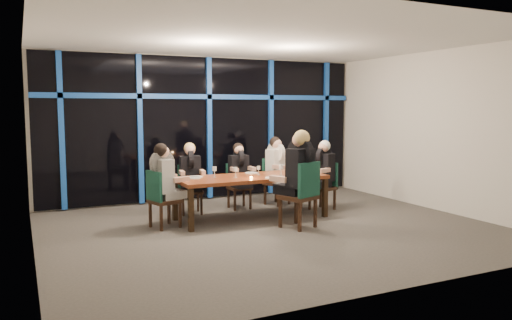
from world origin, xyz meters
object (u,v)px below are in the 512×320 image
object	(u,v)px
diner_far_mid	(239,166)
diner_end_left	(164,173)
chair_end_right	(325,183)
dining_table	(251,180)
diner_far_right	(277,161)
diner_far_left	(190,168)
chair_far_left	(190,186)
chair_near_mid	(303,191)
chair_end_left	(160,196)
water_pitcher	(291,170)
diner_end_right	(323,165)
wine_bottle	(308,165)
chair_far_mid	(238,183)
chair_far_right	(274,179)
diner_near_mid	(298,165)

from	to	relation	value
diner_far_mid	diner_end_left	size ratio (longest dim) A/B	0.92
chair_end_right	dining_table	bearing A→B (deg)	-104.70
diner_far_mid	diner_far_right	distance (m)	0.84
chair_end_right	diner_far_left	xyz separation A→B (m)	(-2.44, 0.70, 0.35)
diner_far_mid	diner_far_right	bearing A→B (deg)	3.32
chair_far_left	chair_near_mid	xyz separation A→B (m)	(1.26, -1.92, 0.11)
chair_far_left	chair_end_left	world-z (taller)	chair_end_left
dining_table	water_pitcher	bearing A→B (deg)	-16.23
chair_end_right	diner_end_right	size ratio (longest dim) A/B	1.03
wine_bottle	chair_end_left	bearing A→B (deg)	178.58
chair_far_left	diner_end_left	distance (m)	1.22
diner_far_mid	wine_bottle	bearing A→B (deg)	-45.86
diner_far_mid	diner_end_left	distance (m)	1.92
chair_far_left	chair_end_left	bearing A→B (deg)	-122.07
diner_far_left	diner_end_left	xyz separation A→B (m)	(-0.71, -0.83, 0.04)
chair_far_mid	diner_far_mid	bearing A→B (deg)	-90.00
dining_table	diner_far_mid	world-z (taller)	diner_far_mid
chair_end_left	diner_end_left	distance (m)	0.38
dining_table	diner_end_right	size ratio (longest dim) A/B	2.97
diner_end_left	water_pitcher	bearing A→B (deg)	-110.70
chair_far_mid	wine_bottle	bearing A→B (deg)	-47.94
diner_far_right	water_pitcher	world-z (taller)	diner_far_right
chair_far_right	diner_end_left	xyz separation A→B (m)	(-2.51, -1.00, 0.38)
diner_end_left	diner_end_right	bearing A→B (deg)	-103.50
chair_far_left	diner_far_left	world-z (taller)	diner_far_left
diner_near_mid	water_pitcher	world-z (taller)	diner_near_mid
chair_end_right	diner_end_left	distance (m)	3.18
diner_end_right	diner_near_mid	xyz separation A→B (m)	(-1.14, -1.04, 0.17)
chair_far_left	chair_far_mid	xyz separation A→B (m)	(0.98, 0.06, -0.01)
chair_end_left	water_pitcher	size ratio (longest dim) A/B	4.96
chair_far_right	chair_near_mid	bearing A→B (deg)	-128.08
chair_far_right	diner_end_left	bearing A→B (deg)	178.53
chair_far_mid	water_pitcher	world-z (taller)	water_pitcher
diner_end_left	dining_table	bearing A→B (deg)	-105.61
chair_far_left	chair_far_right	world-z (taller)	chair_far_right
diner_end_left	diner_near_mid	size ratio (longest dim) A/B	0.87
water_pitcher	dining_table	bearing A→B (deg)	140.62
chair_far_mid	chair_end_right	xyz separation A→B (m)	(1.45, -0.83, 0.02)
chair_end_left	diner_near_mid	xyz separation A→B (m)	(2.02, -0.91, 0.51)
diner_end_left	chair_end_left	bearing A→B (deg)	90.00
diner_far_right	chair_end_left	bearing A→B (deg)	176.73
diner_far_left	diner_far_right	distance (m)	1.84
dining_table	diner_far_left	distance (m)	1.19
diner_far_mid	diner_near_mid	distance (m)	1.85
diner_far_mid	water_pitcher	xyz separation A→B (m)	(0.52, -1.09, 0.02)
chair_far_right	diner_far_left	bearing A→B (deg)	162.10
diner_near_mid	wine_bottle	distance (m)	1.10
chair_far_left	diner_far_mid	distance (m)	1.04
dining_table	chair_far_mid	bearing A→B (deg)	80.27
diner_end_right	dining_table	bearing A→B (deg)	-105.42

